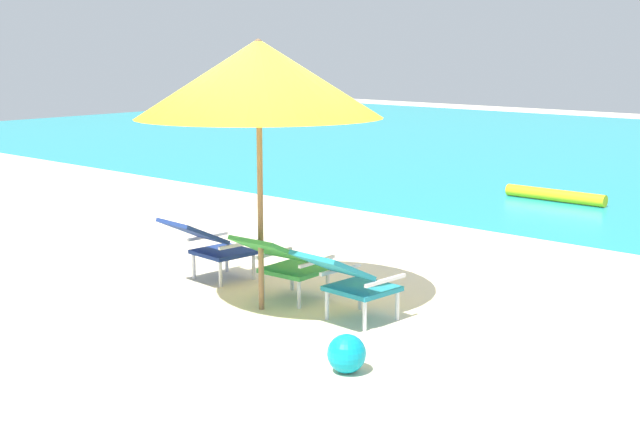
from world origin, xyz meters
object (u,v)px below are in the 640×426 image
swim_buoy (555,195)px  lounge_chair_left (209,243)px  beach_umbrella_center (259,79)px  lounge_chair_center (283,260)px  beach_ball (347,354)px  lounge_chair_right (348,278)px

swim_buoy → lounge_chair_left: 6.55m
lounge_chair_left → beach_umbrella_center: 1.97m
lounge_chair_center → lounge_chair_left: bearing=178.2°
beach_umbrella_center → swim_buoy: bearing=95.3°
beach_ball → lounge_chair_center: bearing=148.8°
lounge_chair_left → beach_ball: size_ratio=3.19×
swim_buoy → beach_umbrella_center: 7.13m
lounge_chair_left → lounge_chair_right: same height
beach_umbrella_center → beach_ball: 2.57m
lounge_chair_left → lounge_chair_right: size_ratio=1.01×
lounge_chair_right → lounge_chair_left: bearing=176.7°
lounge_chair_right → beach_umbrella_center: size_ratio=0.30×
swim_buoy → lounge_chair_left: size_ratio=1.75×
lounge_chair_right → beach_ball: 1.16m
lounge_chair_center → beach_ball: size_ratio=3.16×
lounge_chair_left → beach_ball: bearing=-20.5°
beach_umbrella_center → lounge_chair_center: bearing=87.1°
swim_buoy → beach_ball: beach_ball is taller
swim_buoy → lounge_chair_center: bearing=-84.3°
beach_umbrella_center → beach_ball: (1.58, -0.68, -1.91)m
lounge_chair_center → lounge_chair_right: size_ratio=1.00×
lounge_chair_center → beach_umbrella_center: beach_umbrella_center is taller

